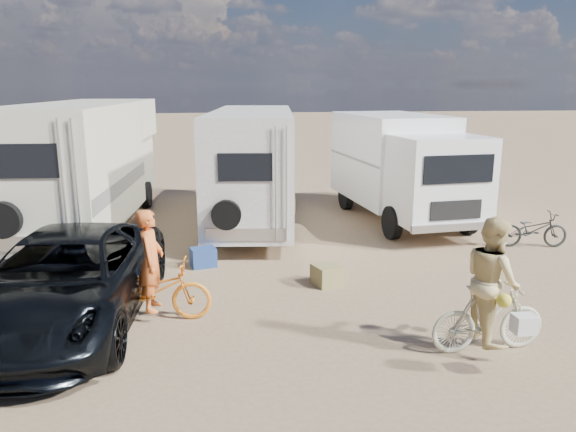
{
  "coord_description": "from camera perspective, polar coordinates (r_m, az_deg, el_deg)",
  "views": [
    {
      "loc": [
        -1.24,
        -7.64,
        3.79
      ],
      "look_at": [
        0.17,
        2.71,
        1.3
      ],
      "focal_mm": 34.53,
      "sensor_mm": 36.0,
      "label": 1
    }
  ],
  "objects": [
    {
      "name": "ground",
      "position": [
        8.62,
        1.37,
        -12.68
      ],
      "size": [
        140.0,
        140.0,
        0.0
      ],
      "primitive_type": "plane",
      "color": "#977A5A",
      "rests_on": "ground"
    },
    {
      "name": "rv_main",
      "position": [
        15.31,
        -3.63,
        4.97
      ],
      "size": [
        2.9,
        7.41,
        3.1
      ],
      "primitive_type": null,
      "rotation": [
        0.0,
        0.0,
        -0.12
      ],
      "color": "white",
      "rests_on": "ground"
    },
    {
      "name": "rv_left",
      "position": [
        15.69,
        -20.04,
        4.8
      ],
      "size": [
        2.91,
        8.26,
        3.32
      ],
      "primitive_type": null,
      "rotation": [
        0.0,
        0.0,
        -0.07
      ],
      "color": "silver",
      "rests_on": "ground"
    },
    {
      "name": "box_truck",
      "position": [
        15.87,
        11.74,
        4.73
      ],
      "size": [
        2.89,
        6.08,
        2.95
      ],
      "primitive_type": null,
      "rotation": [
        0.0,
        0.0,
        0.1
      ],
      "color": "white",
      "rests_on": "ground"
    },
    {
      "name": "dark_suv",
      "position": [
        9.59,
        -21.97,
        -6.17
      ],
      "size": [
        2.86,
        5.48,
        1.47
      ],
      "primitive_type": "imported",
      "rotation": [
        0.0,
        0.0,
        -0.08
      ],
      "color": "black",
      "rests_on": "ground"
    },
    {
      "name": "bike_man",
      "position": [
        9.4,
        -13.76,
        -7.46
      ],
      "size": [
        1.96,
        0.84,
        1.0
      ],
      "primitive_type": "imported",
      "rotation": [
        0.0,
        0.0,
        1.48
      ],
      "color": "orange",
      "rests_on": "ground"
    },
    {
      "name": "bike_woman",
      "position": [
        8.6,
        19.94,
        -9.83
      ],
      "size": [
        1.72,
        0.53,
        1.03
      ],
      "primitive_type": "imported",
      "rotation": [
        0.0,
        0.0,
        1.6
      ],
      "color": "beige",
      "rests_on": "ground"
    },
    {
      "name": "rider_man",
      "position": [
        9.29,
        -13.88,
        -5.52
      ],
      "size": [
        0.46,
        0.65,
        1.68
      ],
      "primitive_type": "imported",
      "rotation": [
        0.0,
        0.0,
        1.48
      ],
      "color": "orange",
      "rests_on": "ground"
    },
    {
      "name": "rider_woman",
      "position": [
        8.46,
        20.15,
        -7.33
      ],
      "size": [
        0.71,
        0.91,
        1.83
      ],
      "primitive_type": "imported",
      "rotation": [
        0.0,
        0.0,
        1.6
      ],
      "color": "#DDC583",
      "rests_on": "ground"
    },
    {
      "name": "bike_parked",
      "position": [
        14.4,
        23.9,
        -1.28
      ],
      "size": [
        1.68,
        0.79,
        0.85
      ],
      "primitive_type": "imported",
      "rotation": [
        0.0,
        0.0,
        1.43
      ],
      "color": "#252825",
      "rests_on": "ground"
    },
    {
      "name": "cooler",
      "position": [
        11.94,
        -8.72,
        -4.22
      ],
      "size": [
        0.59,
        0.49,
        0.41
      ],
      "primitive_type": "cube",
      "rotation": [
        0.0,
        0.0,
        0.26
      ],
      "color": "navy",
      "rests_on": "ground"
    },
    {
      "name": "crate",
      "position": [
        10.8,
        4.03,
        -6.07
      ],
      "size": [
        0.62,
        0.62,
        0.39
      ],
      "primitive_type": "cube",
      "rotation": [
        0.0,
        0.0,
        0.33
      ],
      "color": "olive",
      "rests_on": "ground"
    }
  ]
}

